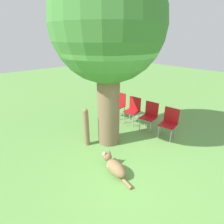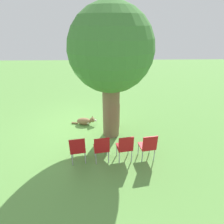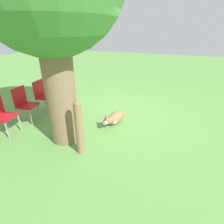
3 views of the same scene
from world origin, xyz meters
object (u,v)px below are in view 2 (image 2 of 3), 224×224
(red_chair_2, at_px, (125,146))
(red_chair_0, at_px, (78,148))
(oak_tree, at_px, (111,53))
(red_chair_1, at_px, (102,147))
(fence_post, at_px, (118,114))
(dog, at_px, (86,121))
(red_chair_3, at_px, (148,145))

(red_chair_2, bearing_deg, red_chair_0, 82.97)
(oak_tree, xyz_separation_m, red_chair_1, (1.47, -0.32, -2.45))
(red_chair_0, relative_size, red_chair_2, 1.00)
(fence_post, relative_size, red_chair_0, 1.19)
(oak_tree, height_order, red_chair_1, oak_tree)
(dog, bearing_deg, red_chair_3, -37.34)
(oak_tree, xyz_separation_m, red_chair_2, (1.45, 0.37, -2.45))
(fence_post, distance_m, red_chair_2, 2.01)
(oak_tree, distance_m, fence_post, 2.50)
(oak_tree, distance_m, red_chair_0, 3.04)
(oak_tree, xyz_separation_m, fence_post, (-0.56, 0.28, -2.42))
(dog, distance_m, red_chair_1, 2.35)
(oak_tree, bearing_deg, red_chair_2, 14.41)
(red_chair_0, relative_size, red_chair_3, 1.00)
(dog, distance_m, fence_post, 1.39)
(oak_tree, relative_size, red_chair_0, 4.79)
(fence_post, bearing_deg, dog, -97.89)
(red_chair_0, height_order, red_chair_3, same)
(red_chair_0, bearing_deg, dog, -8.13)
(oak_tree, xyz_separation_m, red_chair_0, (1.49, -1.01, -2.45))
(red_chair_0, distance_m, red_chair_2, 1.38)
(red_chair_0, bearing_deg, fence_post, -41.15)
(dog, height_order, red_chair_3, red_chair_3)
(oak_tree, bearing_deg, dog, -125.51)
(fence_post, height_order, red_chair_3, fence_post)
(red_chair_0, distance_m, red_chair_1, 0.69)
(dog, xyz_separation_m, red_chair_1, (2.21, 0.72, 0.37))
(fence_post, height_order, red_chair_2, fence_post)
(red_chair_1, bearing_deg, red_chair_2, -97.03)
(red_chair_2, bearing_deg, dog, 23.93)
(oak_tree, xyz_separation_m, dog, (-0.74, -1.04, -2.82))
(dog, distance_m, red_chair_0, 2.26)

